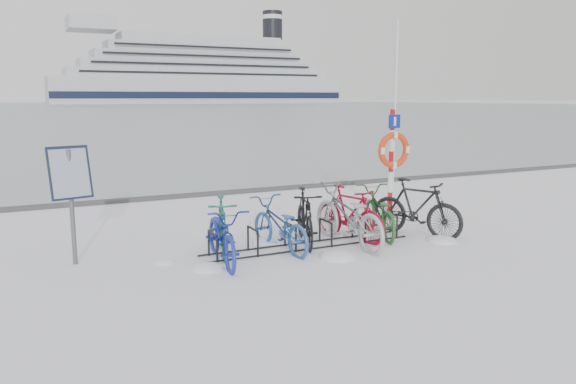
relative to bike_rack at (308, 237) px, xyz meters
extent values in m
plane|color=white|center=(0.00, 0.00, -0.18)|extent=(900.00, 900.00, 0.00)
cube|color=#A2AFB7|center=(0.00, 155.00, -0.17)|extent=(400.00, 298.00, 0.02)
cube|color=#3F3F42|center=(0.00, 5.90, -0.13)|extent=(400.00, 0.25, 0.10)
cylinder|color=black|center=(-1.80, -0.22, 0.04)|extent=(0.04, 0.04, 0.44)
cylinder|color=black|center=(-1.80, 0.22, 0.04)|extent=(0.04, 0.04, 0.44)
cylinder|color=black|center=(-1.80, 0.00, 0.26)|extent=(0.04, 0.44, 0.04)
cylinder|color=black|center=(-1.08, -0.22, 0.04)|extent=(0.04, 0.04, 0.44)
cylinder|color=black|center=(-1.08, 0.22, 0.04)|extent=(0.04, 0.04, 0.44)
cylinder|color=black|center=(-1.08, 0.00, 0.26)|extent=(0.04, 0.44, 0.04)
cylinder|color=black|center=(-0.36, -0.22, 0.04)|extent=(0.04, 0.04, 0.44)
cylinder|color=black|center=(-0.36, 0.22, 0.04)|extent=(0.04, 0.04, 0.44)
cylinder|color=black|center=(-0.36, 0.00, 0.26)|extent=(0.04, 0.44, 0.04)
cylinder|color=black|center=(0.36, -0.22, 0.04)|extent=(0.04, 0.04, 0.44)
cylinder|color=black|center=(0.36, 0.22, 0.04)|extent=(0.04, 0.04, 0.44)
cylinder|color=black|center=(0.36, 0.00, 0.26)|extent=(0.04, 0.44, 0.04)
cylinder|color=black|center=(1.08, -0.22, 0.04)|extent=(0.04, 0.04, 0.44)
cylinder|color=black|center=(1.08, 0.22, 0.04)|extent=(0.04, 0.04, 0.44)
cylinder|color=black|center=(1.08, 0.00, 0.26)|extent=(0.04, 0.44, 0.04)
cylinder|color=black|center=(1.80, -0.22, 0.04)|extent=(0.04, 0.04, 0.44)
cylinder|color=black|center=(1.80, 0.22, 0.04)|extent=(0.04, 0.04, 0.44)
cylinder|color=black|center=(1.80, 0.00, 0.26)|extent=(0.04, 0.44, 0.04)
cylinder|color=black|center=(0.00, -0.22, -0.16)|extent=(4.00, 0.03, 0.03)
cylinder|color=black|center=(0.00, 0.22, -0.16)|extent=(4.00, 0.03, 0.03)
cylinder|color=#595B5E|center=(-3.90, 0.71, 0.75)|extent=(0.07, 0.07, 1.85)
cube|color=black|center=(-3.90, 0.68, 1.31)|extent=(0.68, 0.38, 0.84)
cube|color=#8C99AD|center=(-3.90, 0.64, 1.31)|extent=(0.60, 0.30, 0.75)
cylinder|color=#AF0E0E|center=(3.16, 1.87, 0.06)|extent=(0.11, 0.11, 0.48)
cylinder|color=silver|center=(3.16, 1.87, 0.54)|extent=(0.11, 0.11, 0.48)
cylinder|color=#AF0E0E|center=(3.16, 1.87, 1.02)|extent=(0.11, 0.11, 0.48)
cylinder|color=silver|center=(3.16, 1.87, 1.50)|extent=(0.11, 0.11, 0.48)
cylinder|color=#AF0E0E|center=(3.16, 1.87, 1.98)|extent=(0.11, 0.11, 0.48)
torus|color=red|center=(3.16, 1.78, 1.29)|extent=(0.84, 0.14, 0.84)
cube|color=navy|center=(3.16, 1.79, 1.94)|extent=(0.31, 0.03, 0.31)
cylinder|color=silver|center=(3.27, 1.92, 2.00)|extent=(0.04, 0.04, 4.36)
cube|color=silver|center=(71.62, 234.60, 5.26)|extent=(126.88, 23.56, 10.88)
cube|color=black|center=(71.62, 222.78, 3.44)|extent=(126.88, 0.30, 2.72)
cube|color=black|center=(71.62, 246.43, 3.44)|extent=(126.88, 0.30, 2.72)
cube|color=silver|center=(71.62, 234.60, 12.51)|extent=(113.28, 21.75, 3.63)
cube|color=silver|center=(71.62, 234.60, 19.76)|extent=(91.53, 19.03, 3.63)
cube|color=silver|center=(71.62, 234.60, 27.01)|extent=(69.78, 16.31, 3.63)
cube|color=silver|center=(26.31, 234.60, 31.54)|extent=(18.13, 18.13, 5.44)
cylinder|color=black|center=(106.06, 234.60, 35.16)|extent=(9.06, 9.06, 12.69)
cube|color=black|center=(71.62, 223.55, 16.13)|extent=(99.69, 0.20, 10.88)
imported|color=#1B2B9D|center=(-1.71, -0.22, 0.31)|extent=(0.87, 1.93, 0.98)
imported|color=#1B5C4F|center=(-1.53, 0.30, 0.32)|extent=(0.93, 1.74, 1.00)
imported|color=#265394|center=(-0.56, 0.05, 0.30)|extent=(0.81, 1.87, 0.95)
imported|color=black|center=(0.05, 0.24, 0.34)|extent=(1.04, 1.81, 1.05)
imported|color=#9FA2A6|center=(0.71, -0.17, 0.40)|extent=(0.81, 2.22, 1.16)
imported|color=maroon|center=(0.97, 0.17, 0.34)|extent=(0.91, 1.82, 1.05)
imported|color=#255525|center=(1.64, 0.17, 0.31)|extent=(1.20, 1.99, 0.98)
imported|color=black|center=(2.32, -0.13, 0.39)|extent=(1.32, 1.94, 1.14)
ellipsoid|color=white|center=(-2.05, -0.50, -0.18)|extent=(0.52, 0.52, 0.18)
ellipsoid|color=white|center=(2.43, -0.78, -0.18)|extent=(0.58, 0.58, 0.20)
ellipsoid|color=white|center=(-2.58, 0.12, -0.18)|extent=(0.34, 0.34, 0.12)
ellipsoid|color=white|center=(0.10, -0.84, -0.18)|extent=(0.62, 0.62, 0.22)
ellipsoid|color=white|center=(0.95, 0.60, -0.18)|extent=(0.51, 0.51, 0.18)
ellipsoid|color=white|center=(3.06, -0.01, -0.18)|extent=(0.38, 0.38, 0.13)
ellipsoid|color=white|center=(-0.60, 0.64, -0.18)|extent=(0.49, 0.49, 0.17)
camera|label=1|loc=(-4.64, -8.68, 2.48)|focal=35.00mm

